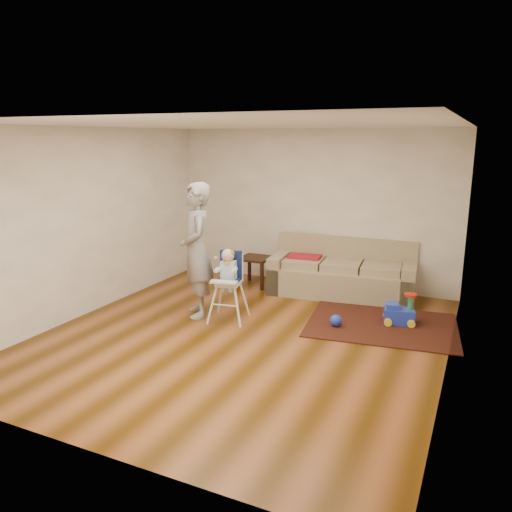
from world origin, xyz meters
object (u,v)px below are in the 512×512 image
at_px(sofa, 342,268).
at_px(ride_on_toy, 399,308).
at_px(adult, 197,251).
at_px(toy_ball, 336,320).
at_px(high_chair, 228,286).
at_px(side_table, 255,271).

bearing_deg(sofa, ride_on_toy, -47.98).
bearing_deg(adult, sofa, 100.63).
bearing_deg(toy_ball, sofa, 102.67).
height_order(toy_ball, high_chair, high_chair).
bearing_deg(high_chair, toy_ball, 3.08).
bearing_deg(adult, toy_ball, 62.94).
xyz_separation_m(toy_ball, high_chair, (-1.47, -0.36, 0.41)).
bearing_deg(ride_on_toy, side_table, 147.15).
relative_size(side_table, toy_ball, 3.14).
xyz_separation_m(ride_on_toy, adult, (-2.74, -0.85, 0.73)).
height_order(sofa, toy_ball, sofa).
height_order(side_table, ride_on_toy, side_table).
height_order(side_table, high_chair, high_chair).
distance_m(sofa, ride_on_toy, 1.50).
distance_m(side_table, ride_on_toy, 2.76).
bearing_deg(adult, ride_on_toy, 69.53).
relative_size(toy_ball, adult, 0.08).
relative_size(sofa, toy_ball, 14.84).
distance_m(side_table, high_chair, 1.77).
height_order(ride_on_toy, adult, adult).
bearing_deg(toy_ball, side_table, 143.82).
bearing_deg(toy_ball, high_chair, -166.34).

